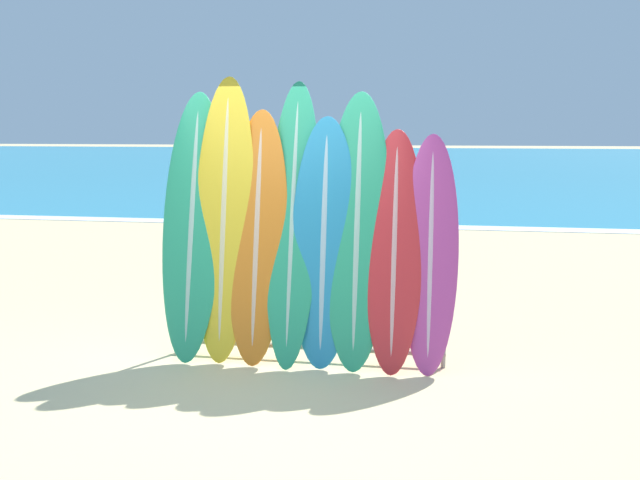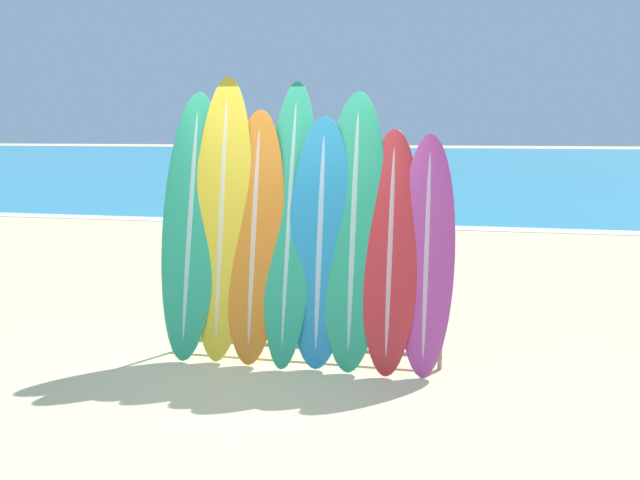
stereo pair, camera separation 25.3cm
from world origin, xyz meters
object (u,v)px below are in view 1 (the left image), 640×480
(surfboard_slot_7, at_px, (430,254))
(surfboard_slot_6, at_px, (394,250))
(surfboard_slot_5, at_px, (357,230))
(person_far_left, at_px, (324,192))
(surfboard_rack, at_px, (307,306))
(surfboard_slot_0, at_px, (193,225))
(surfboard_slot_4, at_px, (324,242))
(surfboard_slot_1, at_px, (224,219))
(surfboard_slot_2, at_px, (257,236))
(surfboard_slot_3, at_px, (293,222))
(person_mid_beach, at_px, (425,197))
(person_near_water, at_px, (343,198))

(surfboard_slot_7, bearing_deg, surfboard_slot_6, -179.41)
(surfboard_slot_5, bearing_deg, person_far_left, 101.02)
(surfboard_rack, distance_m, surfboard_slot_5, 0.84)
(surfboard_slot_0, relative_size, surfboard_slot_4, 1.10)
(surfboard_slot_1, xyz_separation_m, surfboard_slot_7, (1.87, -0.05, -0.26))
(surfboard_slot_0, distance_m, surfboard_slot_7, 2.18)
(surfboard_rack, xyz_separation_m, surfboard_slot_4, (0.16, 0.00, 0.60))
(surfboard_rack, bearing_deg, surfboard_slot_2, 178.00)
(surfboard_slot_3, xyz_separation_m, surfboard_slot_4, (0.30, -0.06, -0.16))
(person_far_left, bearing_deg, surfboard_rack, 65.12)
(surfboard_slot_3, height_order, surfboard_slot_4, surfboard_slot_3)
(surfboard_slot_0, height_order, surfboard_slot_7, surfboard_slot_0)
(surfboard_slot_5, xyz_separation_m, person_mid_beach, (0.66, 5.91, -0.32))
(surfboard_slot_3, height_order, surfboard_slot_7, surfboard_slot_3)
(surfboard_slot_0, xyz_separation_m, person_far_left, (0.25, 6.59, -0.33))
(surfboard_slot_0, xyz_separation_m, surfboard_slot_1, (0.30, 0.01, 0.07))
(surfboard_slot_5, bearing_deg, surfboard_slot_6, -7.58)
(surfboard_slot_3, xyz_separation_m, surfboard_slot_5, (0.59, -0.03, -0.05))
(surfboard_slot_1, bearing_deg, surfboard_slot_7, -1.58)
(surfboard_slot_0, height_order, surfboard_slot_3, surfboard_slot_3)
(person_near_water, relative_size, person_far_left, 1.06)
(surfboard_slot_2, xyz_separation_m, person_far_left, (-0.37, 6.61, -0.25))
(person_mid_beach, bearing_deg, surfboard_slot_4, -83.83)
(surfboard_slot_2, distance_m, surfboard_slot_7, 1.56)
(person_far_left, bearing_deg, surfboard_slot_4, 66.47)
(surfboard_slot_0, bearing_deg, person_near_water, 81.00)
(surfboard_slot_7, bearing_deg, surfboard_slot_4, 179.29)
(surfboard_slot_4, height_order, person_mid_beach, surfboard_slot_4)
(surfboard_slot_6, xyz_separation_m, person_near_water, (-1.05, 5.15, -0.11))
(surfboard_slot_1, relative_size, surfboard_slot_2, 1.13)
(surfboard_slot_4, xyz_separation_m, surfboard_slot_7, (0.94, -0.01, -0.08))
(surfboard_rack, distance_m, surfboard_slot_6, 0.95)
(surfboard_slot_1, bearing_deg, surfboard_slot_2, -5.00)
(surfboard_slot_4, height_order, surfboard_slot_6, surfboard_slot_4)
(person_far_left, bearing_deg, person_near_water, 78.63)
(person_mid_beach, xyz_separation_m, person_far_left, (-1.95, 0.69, -0.00))
(surfboard_slot_6, distance_m, surfboard_slot_7, 0.31)
(surfboard_slot_4, distance_m, person_near_water, 5.15)
(surfboard_slot_3, relative_size, surfboard_slot_7, 1.23)
(surfboard_slot_7, xyz_separation_m, person_near_water, (-1.37, 5.14, -0.09))
(person_far_left, bearing_deg, surfboard_slot_7, 74.19)
(surfboard_rack, relative_size, surfboard_slot_4, 1.13)
(surfboard_slot_0, xyz_separation_m, surfboard_slot_4, (1.23, -0.03, -0.12))
(surfboard_slot_7, bearing_deg, surfboard_slot_0, 178.80)
(surfboard_slot_6, bearing_deg, surfboard_rack, 179.18)
(surfboard_slot_1, height_order, person_mid_beach, surfboard_slot_1)
(surfboard_slot_2, xyz_separation_m, person_near_water, (0.19, 5.12, -0.20))
(surfboard_slot_6, bearing_deg, surfboard_slot_1, 177.99)
(surfboard_slot_0, height_order, person_mid_beach, surfboard_slot_0)
(surfboard_rack, bearing_deg, surfboard_slot_1, 176.77)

